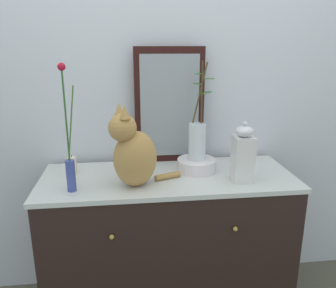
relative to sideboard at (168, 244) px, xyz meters
The scene contains 9 objects.
wall_back 0.94m from the sideboard, 90.00° to the left, with size 4.40×0.08×2.60m, color silver.
sideboard is the anchor object (origin of this frame).
mirror_leaning 0.81m from the sideboard, 81.03° to the left, with size 0.41×0.03×0.68m.
cat_sitting 0.64m from the sideboard, 149.06° to the right, with size 0.38×0.25×0.42m.
vase_slim_green 0.78m from the sideboard, 163.97° to the right, with size 0.07×0.04×0.61m.
bowl_porcelain 0.50m from the sideboard, 18.39° to the left, with size 0.22×0.22×0.07m, color silver.
vase_glass_clear 0.64m from the sideboard, 18.68° to the left, with size 0.13×0.21×0.54m.
jar_lidded_porcelain 0.69m from the sideboard, 17.04° to the right, with size 0.10×0.10×0.32m.
candle_pillar 0.71m from the sideboard, behind, with size 0.05×0.05×0.11m.
Camera 1 is at (-0.21, -1.73, 1.56)m, focal length 36.56 mm.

